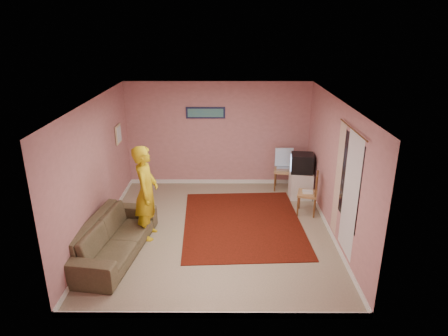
{
  "coord_description": "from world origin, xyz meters",
  "views": [
    {
      "loc": [
        0.19,
        -7.03,
        3.92
      ],
      "look_at": [
        0.15,
        0.6,
        1.11
      ],
      "focal_mm": 32.0,
      "sensor_mm": 36.0,
      "label": 1
    }
  ],
  "objects_px": {
    "chair_b": "(308,189)",
    "crt_tv": "(302,163)",
    "sofa": "(113,237)",
    "person": "(146,193)",
    "chair_a": "(284,166)",
    "tv_cabinet": "(301,185)"
  },
  "relations": [
    {
      "from": "person",
      "to": "crt_tv",
      "type": "bearing_deg",
      "value": -60.97
    },
    {
      "from": "sofa",
      "to": "chair_a",
      "type": "bearing_deg",
      "value": -40.84
    },
    {
      "from": "crt_tv",
      "to": "person",
      "type": "xyz_separation_m",
      "value": [
        -3.24,
        -1.82,
        0.05
      ]
    },
    {
      "from": "tv_cabinet",
      "to": "chair_a",
      "type": "bearing_deg",
      "value": 124.21
    },
    {
      "from": "sofa",
      "to": "person",
      "type": "xyz_separation_m",
      "value": [
        0.5,
        0.64,
        0.58
      ]
    },
    {
      "from": "sofa",
      "to": "person",
      "type": "height_order",
      "value": "person"
    },
    {
      "from": "chair_b",
      "to": "crt_tv",
      "type": "bearing_deg",
      "value": -164.88
    },
    {
      "from": "chair_b",
      "to": "person",
      "type": "xyz_separation_m",
      "value": [
        -3.24,
        -0.99,
        0.34
      ]
    },
    {
      "from": "chair_a",
      "to": "sofa",
      "type": "height_order",
      "value": "chair_a"
    },
    {
      "from": "chair_a",
      "to": "person",
      "type": "bearing_deg",
      "value": -130.98
    },
    {
      "from": "tv_cabinet",
      "to": "crt_tv",
      "type": "xyz_separation_m",
      "value": [
        -0.01,
        0.0,
        0.54
      ]
    },
    {
      "from": "crt_tv",
      "to": "sofa",
      "type": "xyz_separation_m",
      "value": [
        -3.74,
        -2.47,
        -0.53
      ]
    },
    {
      "from": "chair_a",
      "to": "chair_b",
      "type": "distance_m",
      "value": 1.37
    },
    {
      "from": "sofa",
      "to": "chair_b",
      "type": "bearing_deg",
      "value": -58.23
    },
    {
      "from": "crt_tv",
      "to": "chair_a",
      "type": "relative_size",
      "value": 1.02
    },
    {
      "from": "chair_a",
      "to": "person",
      "type": "xyz_separation_m",
      "value": [
        -2.91,
        -2.32,
        0.3
      ]
    },
    {
      "from": "crt_tv",
      "to": "sofa",
      "type": "bearing_deg",
      "value": -139.42
    },
    {
      "from": "tv_cabinet",
      "to": "sofa",
      "type": "height_order",
      "value": "sofa"
    },
    {
      "from": "chair_b",
      "to": "person",
      "type": "relative_size",
      "value": 0.28
    },
    {
      "from": "chair_b",
      "to": "person",
      "type": "bearing_deg",
      "value": -57.75
    },
    {
      "from": "crt_tv",
      "to": "sofa",
      "type": "relative_size",
      "value": 0.25
    },
    {
      "from": "chair_b",
      "to": "sofa",
      "type": "distance_m",
      "value": 4.09
    }
  ]
}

